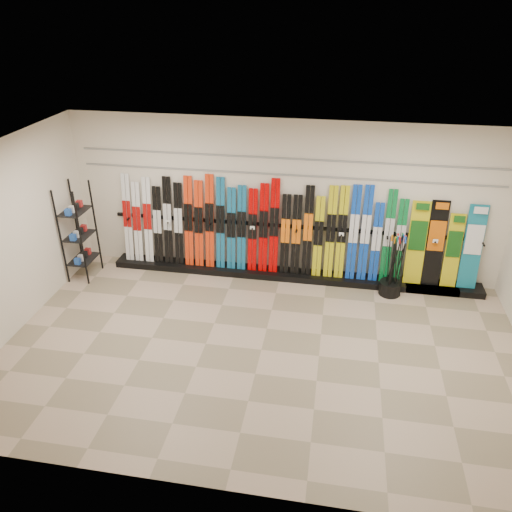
# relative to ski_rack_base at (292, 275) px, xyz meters

# --- Properties ---
(floor) EXTENTS (8.00, 8.00, 0.00)m
(floor) POSITION_rel_ski_rack_base_xyz_m (-0.22, -2.28, -0.06)
(floor) COLOR gray
(floor) RESTS_ON ground
(back_wall) EXTENTS (8.00, 0.00, 8.00)m
(back_wall) POSITION_rel_ski_rack_base_xyz_m (-0.22, 0.22, 1.44)
(back_wall) COLOR beige
(back_wall) RESTS_ON floor
(left_wall) EXTENTS (0.00, 5.00, 5.00)m
(left_wall) POSITION_rel_ski_rack_base_xyz_m (-4.22, -2.28, 1.44)
(left_wall) COLOR beige
(left_wall) RESTS_ON floor
(ceiling) EXTENTS (8.00, 8.00, 0.00)m
(ceiling) POSITION_rel_ski_rack_base_xyz_m (-0.22, -2.28, 2.94)
(ceiling) COLOR silver
(ceiling) RESTS_ON back_wall
(ski_rack_base) EXTENTS (8.00, 0.40, 0.12)m
(ski_rack_base) POSITION_rel_ski_rack_base_xyz_m (0.00, 0.00, 0.00)
(ski_rack_base) COLOR black
(ski_rack_base) RESTS_ON floor
(skis) EXTENTS (5.36, 0.26, 1.82)m
(skis) POSITION_rel_ski_rack_base_xyz_m (-0.68, 0.06, 0.90)
(skis) COLOR white
(skis) RESTS_ON ski_rack_base
(snowboards) EXTENTS (1.28, 0.24, 1.59)m
(snowboards) POSITION_rel_ski_rack_base_xyz_m (2.70, 0.08, 0.82)
(snowboards) COLOR gold
(snowboards) RESTS_ON ski_rack_base
(accessory_rack) EXTENTS (0.40, 0.60, 1.85)m
(accessory_rack) POSITION_rel_ski_rack_base_xyz_m (-3.97, -0.58, 0.87)
(accessory_rack) COLOR black
(accessory_rack) RESTS_ON floor
(pole_bin) EXTENTS (0.39, 0.39, 0.25)m
(pole_bin) POSITION_rel_ski_rack_base_xyz_m (1.82, -0.28, 0.07)
(pole_bin) COLOR black
(pole_bin) RESTS_ON floor
(ski_poles) EXTENTS (0.33, 0.27, 1.18)m
(ski_poles) POSITION_rel_ski_rack_base_xyz_m (1.86, -0.31, 0.55)
(ski_poles) COLOR black
(ski_poles) RESTS_ON pole_bin
(slatwall_rail_0) EXTENTS (7.60, 0.02, 0.03)m
(slatwall_rail_0) POSITION_rel_ski_rack_base_xyz_m (-0.22, 0.20, 1.94)
(slatwall_rail_0) COLOR gray
(slatwall_rail_0) RESTS_ON back_wall
(slatwall_rail_1) EXTENTS (7.60, 0.02, 0.03)m
(slatwall_rail_1) POSITION_rel_ski_rack_base_xyz_m (-0.22, 0.20, 2.24)
(slatwall_rail_1) COLOR gray
(slatwall_rail_1) RESTS_ON back_wall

